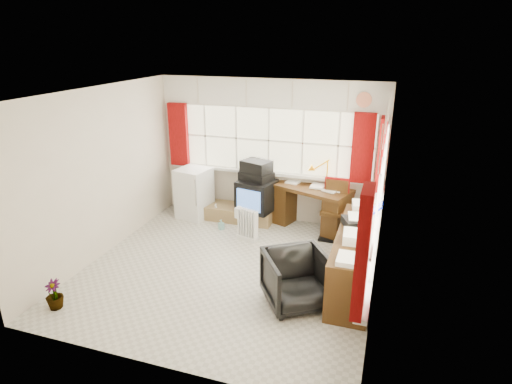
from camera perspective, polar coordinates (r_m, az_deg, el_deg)
ground at (r=6.26m, az=-3.62°, el=-10.27°), size 4.00×4.00×0.00m
room_walls at (r=5.65m, az=-3.95°, el=2.97°), size 4.00×4.00×4.00m
window_back at (r=7.57m, az=1.61°, el=3.09°), size 3.70×0.12×3.60m
window_right at (r=5.47m, az=15.53°, el=-4.57°), size 0.12×3.70×3.60m
curtains at (r=6.26m, az=7.14°, el=4.16°), size 3.83×3.83×1.15m
overhead_cabinets at (r=6.14m, az=8.08°, el=11.40°), size 3.98×3.98×0.48m
desk at (r=7.43m, az=7.43°, el=-1.75°), size 1.43×1.04×0.78m
desk_lamp at (r=7.28m, az=9.50°, el=3.22°), size 0.19×0.16×0.48m
task_chair at (r=7.14m, az=10.49°, el=-1.89°), size 0.41×0.44×0.99m
office_chair at (r=5.39m, az=5.42°, el=-11.52°), size 1.03×1.03×0.69m
radiator at (r=7.00m, az=-1.11°, el=-4.77°), size 0.38×0.24×0.53m
credenza at (r=5.90m, az=13.04°, el=-8.45°), size 0.50×2.00×0.85m
file_tray at (r=5.89m, az=12.87°, el=-3.99°), size 0.37×0.40×0.11m
tv_bench at (r=7.81m, az=-2.79°, el=-2.76°), size 1.40×0.50×0.25m
crt_tv at (r=7.51m, az=0.05°, el=-0.47°), size 0.69×0.66×0.54m
hifi_stack at (r=7.52m, az=0.04°, el=0.64°), size 0.75×0.60×0.89m
mini_fridge at (r=7.89m, az=-8.24°, el=-0.12°), size 0.63×0.64×0.92m
spray_bottle_a at (r=7.76m, az=-5.36°, el=-2.71°), size 0.14×0.14×0.32m
spray_bottle_b at (r=7.44m, az=-4.66°, el=-4.34°), size 0.11×0.11×0.18m
flower_vase at (r=5.91m, az=-25.33°, el=-12.24°), size 0.24×0.24×0.38m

